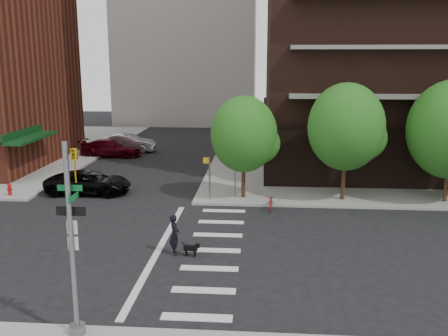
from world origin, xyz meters
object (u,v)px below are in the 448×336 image
(traffic_signal, at_px, (73,256))
(fire_hydrant, at_px, (10,189))
(scooter, at_px, (271,202))
(parked_car_silver, at_px, (128,143))
(dog_walker, at_px, (175,234))
(parked_car_black, at_px, (89,182))
(parked_car_maroon, at_px, (111,148))

(traffic_signal, distance_m, fire_hydrant, 18.42)
(fire_hydrant, bearing_deg, scooter, -4.60)
(parked_car_silver, xyz_separation_m, scooter, (12.97, -17.39, -0.38))
(scooter, relative_size, dog_walker, 0.94)
(scooter, height_order, dog_walker, dog_walker)
(dog_walker, bearing_deg, parked_car_silver, 1.08)
(parked_car_black, distance_m, parked_car_maroon, 12.59)
(parked_car_black, bearing_deg, scooter, -103.72)
(fire_hydrant, xyz_separation_m, parked_car_black, (4.58, 1.29, 0.19))
(fire_hydrant, distance_m, scooter, 16.20)
(dog_walker, bearing_deg, parked_car_black, 18.55)
(fire_hydrant, distance_m, parked_car_maroon, 13.86)
(traffic_signal, xyz_separation_m, dog_walker, (1.79, 6.96, -1.79))
(parked_car_black, xyz_separation_m, dog_walker, (7.23, -9.63, 0.16))
(parked_car_maroon, bearing_deg, dog_walker, -156.84)
(parked_car_maroon, height_order, parked_car_silver, parked_car_silver)
(parked_car_silver, bearing_deg, dog_walker, -161.78)
(parked_car_maroon, bearing_deg, parked_car_black, -169.78)
(traffic_signal, bearing_deg, scooter, 66.37)
(fire_hydrant, xyz_separation_m, parked_car_silver, (3.19, 16.09, 0.28))
(parked_car_maroon, relative_size, parked_car_silver, 1.06)
(parked_car_black, bearing_deg, fire_hydrant, 104.68)
(traffic_signal, bearing_deg, parked_car_black, 108.18)
(parked_car_silver, bearing_deg, traffic_signal, -168.94)
(parked_car_maroon, xyz_separation_m, dog_walker, (9.52, -22.00, 0.13))
(parked_car_black, bearing_deg, parked_car_silver, 4.31)
(fire_hydrant, bearing_deg, parked_car_black, 15.77)
(parked_car_maroon, relative_size, scooter, 3.12)
(parked_car_silver, bearing_deg, parked_car_maroon, 158.65)
(parked_car_silver, bearing_deg, scooter, -144.54)
(traffic_signal, relative_size, parked_car_silver, 1.19)
(fire_hydrant, bearing_deg, traffic_signal, -56.74)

